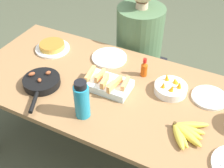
{
  "coord_description": "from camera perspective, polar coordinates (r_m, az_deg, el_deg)",
  "views": [
    {
      "loc": [
        0.6,
        -1.19,
        1.92
      ],
      "look_at": [
        0.0,
        0.0,
        0.76
      ],
      "focal_mm": 45.0,
      "sensor_mm": 36.0,
      "label": 1
    }
  ],
  "objects": [
    {
      "name": "empty_plate_far_right",
      "position": [
        2.02,
        -0.54,
        5.36
      ],
      "size": [
        0.25,
        0.25,
        0.02
      ],
      "color": "silver",
      "rests_on": "dining_table"
    },
    {
      "name": "frittata_plate_center",
      "position": [
        2.16,
        -12.04,
        7.4
      ],
      "size": [
        0.25,
        0.25,
        0.05
      ],
      "color": "silver",
      "rests_on": "dining_table"
    },
    {
      "name": "ground_plane",
      "position": [
        2.33,
        0.0,
        -14.34
      ],
      "size": [
        14.0,
        14.0,
        0.0
      ],
      "primitive_type": "plane",
      "color": "#474C38"
    },
    {
      "name": "skillet",
      "position": [
        1.84,
        -14.13,
        0.39
      ],
      "size": [
        0.25,
        0.38,
        0.08
      ],
      "rotation": [
        0.0,
        0.0,
        5.14
      ],
      "color": "black",
      "rests_on": "dining_table"
    },
    {
      "name": "hot_sauce_bottle",
      "position": [
        1.85,
        6.56,
        3.19
      ],
      "size": [
        0.04,
        0.04,
        0.13
      ],
      "color": "#C64C0F",
      "rests_on": "dining_table"
    },
    {
      "name": "empty_plate_near_front",
      "position": [
        1.8,
        19.2,
        -2.6
      ],
      "size": [
        0.22,
        0.22,
        0.02
      ],
      "color": "silver",
      "rests_on": "dining_table"
    },
    {
      "name": "water_bottle",
      "position": [
        1.54,
        -6.14,
        -3.26
      ],
      "size": [
        0.09,
        0.09,
        0.24
      ],
      "color": "teal",
      "rests_on": "dining_table"
    },
    {
      "name": "person_figure",
      "position": [
        2.44,
        5.28,
        5.12
      ],
      "size": [
        0.41,
        0.41,
        1.23
      ],
      "color": "black",
      "rests_on": "ground_plane"
    },
    {
      "name": "dining_table",
      "position": [
        1.84,
        0.0,
        -2.77
      ],
      "size": [
        1.9,
        0.88,
        0.73
      ],
      "color": "olive",
      "rests_on": "ground_plane"
    },
    {
      "name": "banana_bunch",
      "position": [
        1.56,
        14.7,
        -9.42
      ],
      "size": [
        0.2,
        0.25,
        0.04
      ],
      "color": "gold",
      "rests_on": "dining_table"
    },
    {
      "name": "fruit_bowl_mango",
      "position": [
        1.77,
        11.85,
        -0.8
      ],
      "size": [
        0.2,
        0.2,
        0.1
      ],
      "color": "silver",
      "rests_on": "dining_table"
    },
    {
      "name": "melon_tray",
      "position": [
        1.76,
        -0.92,
        0.05
      ],
      "size": [
        0.29,
        0.18,
        0.09
      ],
      "color": "silver",
      "rests_on": "dining_table"
    }
  ]
}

